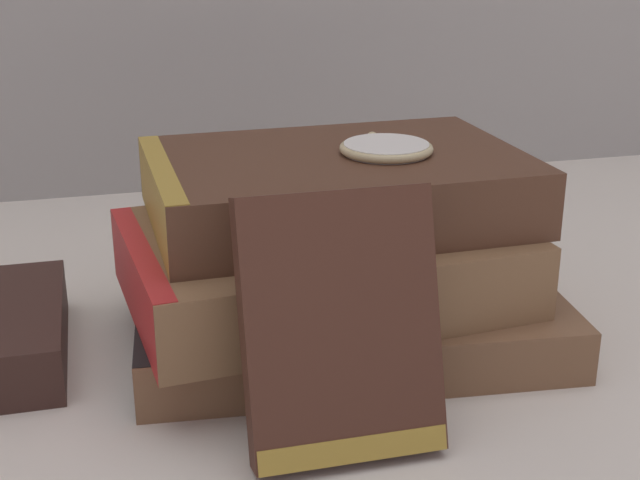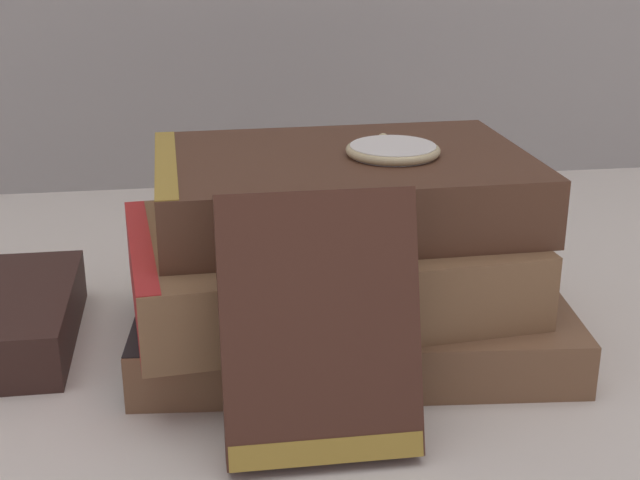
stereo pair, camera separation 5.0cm
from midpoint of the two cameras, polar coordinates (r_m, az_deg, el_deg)
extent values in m
plane|color=beige|center=(0.51, 2.36, -8.24)|extent=(3.00, 3.00, 0.00)
cube|color=brown|center=(0.54, 4.65, -4.80)|extent=(0.26, 0.19, 0.03)
cube|color=black|center=(0.54, -7.94, -5.06)|extent=(0.03, 0.16, 0.03)
cube|color=brown|center=(0.52, 3.07, -1.49)|extent=(0.23, 0.17, 0.04)
cube|color=#B22323|center=(0.50, -8.45, -2.53)|extent=(0.03, 0.15, 0.04)
cube|color=#4C2D1E|center=(0.52, 4.22, 3.39)|extent=(0.22, 0.15, 0.04)
cube|color=olive|center=(0.51, -6.95, 2.81)|extent=(0.02, 0.14, 0.04)
cube|color=#422319|center=(0.42, 3.41, -5.58)|extent=(0.09, 0.06, 0.13)
cube|color=olive|center=(0.43, 3.72, -13.12)|extent=(0.09, 0.02, 0.02)
cylinder|color=silver|center=(0.52, 7.49, 5.68)|extent=(0.05, 0.05, 0.01)
torus|color=tan|center=(0.52, 7.49, 5.68)|extent=(0.05, 0.05, 0.01)
sphere|color=tan|center=(0.54, 6.73, 6.41)|extent=(0.01, 0.01, 0.01)
torus|color=#4C3828|center=(0.70, -4.64, -0.07)|extent=(0.06, 0.06, 0.00)
torus|color=#4C3828|center=(0.70, 0.51, -0.02)|extent=(0.06, 0.06, 0.00)
cylinder|color=#4C3828|center=(0.70, -2.06, -0.04)|extent=(0.02, 0.01, 0.00)
camera|label=1|loc=(0.03, -87.10, 1.08)|focal=50.00mm
camera|label=2|loc=(0.03, 92.90, -1.08)|focal=50.00mm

